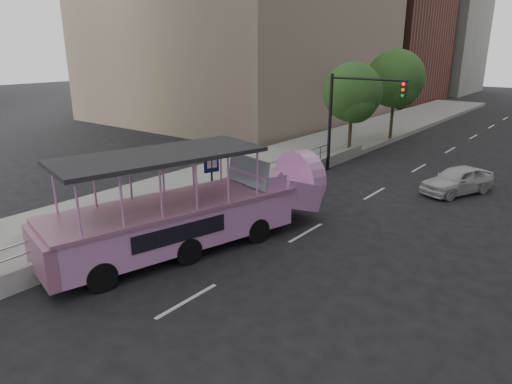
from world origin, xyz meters
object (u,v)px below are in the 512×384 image
Objects in this scene: parking_sign at (212,176)px; street_tree_far at (396,81)px; car at (457,180)px; street_tree_near at (353,95)px; traffic_signal at (351,108)px; duck_boat at (201,209)px.

street_tree_far is at bearing 91.14° from parking_sign.
car is at bearing 54.51° from parking_sign.
street_tree_far is (0.20, 6.00, 0.49)m from street_tree_near.
parking_sign is at bearing -96.14° from traffic_signal.
parking_sign reaches higher than car.
traffic_signal reaches higher than car.
car is 1.34× the size of parking_sign.
traffic_signal is 0.91× the size of street_tree_near.
duck_boat is 11.74m from traffic_signal.
traffic_signal is at bearing -65.02° from street_tree_near.
street_tree_near is (-0.58, 12.93, 2.06)m from parking_sign.
parking_sign is (-1.37, 2.02, 0.51)m from duck_boat.
street_tree_near reaches higher than car.
street_tree_far is at bearing 150.50° from car.
parking_sign is 13.10m from street_tree_near.
duck_boat is at bearing -82.59° from street_tree_near.
street_tree_far is at bearing 88.09° from street_tree_near.
street_tree_near is 0.89× the size of street_tree_far.
parking_sign is 0.49× the size of street_tree_near.
car is 6.35m from traffic_signal.
car is 11.59m from parking_sign.
duck_boat is 3.72× the size of parking_sign.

